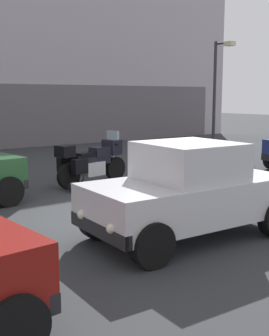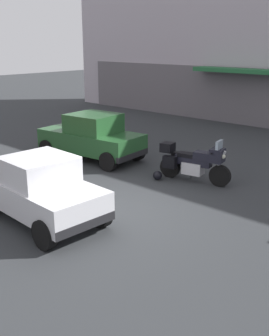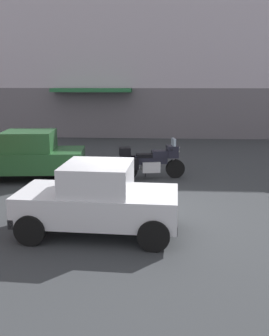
{
  "view_description": "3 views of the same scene",
  "coord_description": "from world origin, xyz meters",
  "px_view_note": "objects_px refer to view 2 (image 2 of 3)",
  "views": [
    {
      "loc": [
        -5.64,
        -6.39,
        2.29
      ],
      "look_at": [
        -0.18,
        1.0,
        0.8
      ],
      "focal_mm": 47.72,
      "sensor_mm": 36.0,
      "label": 1
    },
    {
      "loc": [
        6.86,
        -6.41,
        4.07
      ],
      "look_at": [
        0.04,
        1.12,
        0.92
      ],
      "focal_mm": 43.89,
      "sensor_mm": 36.0,
      "label": 2
    },
    {
      "loc": [
        0.5,
        -8.97,
        3.29
      ],
      "look_at": [
        -0.11,
        0.99,
        0.95
      ],
      "focal_mm": 40.55,
      "sensor_mm": 36.0,
      "label": 3
    }
  ],
  "objects_px": {
    "helmet": "(158,175)",
    "motorcycle": "(193,162)",
    "car_hatchback_near": "(92,137)",
    "car_compact_side": "(40,190)"
  },
  "relations": [
    {
      "from": "helmet",
      "to": "motorcycle",
      "type": "bearing_deg",
      "value": 34.88
    },
    {
      "from": "car_hatchback_near",
      "to": "car_compact_side",
      "type": "distance_m",
      "value": 5.35
    },
    {
      "from": "car_hatchback_near",
      "to": "car_compact_side",
      "type": "xyz_separation_m",
      "value": [
        3.07,
        -4.38,
        -0.04
      ]
    },
    {
      "from": "motorcycle",
      "to": "car_hatchback_near",
      "type": "height_order",
      "value": "car_hatchback_near"
    },
    {
      "from": "car_compact_side",
      "to": "motorcycle",
      "type": "bearing_deg",
      "value": -99.54
    },
    {
      "from": "motorcycle",
      "to": "car_compact_side",
      "type": "xyz_separation_m",
      "value": [
        -1.04,
        -4.73,
        0.15
      ]
    },
    {
      "from": "helmet",
      "to": "car_compact_side",
      "type": "height_order",
      "value": "car_compact_side"
    },
    {
      "from": "motorcycle",
      "to": "helmet",
      "type": "distance_m",
      "value": 1.16
    },
    {
      "from": "helmet",
      "to": "car_hatchback_near",
      "type": "xyz_separation_m",
      "value": [
        -3.24,
        0.25,
        0.67
      ]
    },
    {
      "from": "car_hatchback_near",
      "to": "car_compact_side",
      "type": "relative_size",
      "value": 1.13
    }
  ]
}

